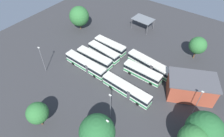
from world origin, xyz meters
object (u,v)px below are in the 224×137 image
tree_northwest (37,113)px  tree_west_edge (79,16)px  depot_building (191,87)px  lamp_post_by_building (108,132)px  bus_row0_slot1 (142,73)px  tree_northeast (97,132)px  bus_row0_slot3 (126,89)px  lamp_post_near_entrance (198,102)px  tree_north_edge (198,45)px  bus_row0_slot0 (149,65)px  lamp_post_far_corner (42,59)px  bus_row1_slot1 (104,52)px  lamp_post_mid_lot (110,105)px  maintenance_shelter (143,20)px  bus_row1_slot3 (86,64)px  bus_row1_slot0 (110,46)px  bus_row1_slot2 (94,58)px  tree_east_edge (204,130)px

tree_northwest → tree_west_edge: (20.27, -34.89, 0.74)m
depot_building → lamp_post_by_building: bearing=69.2°
bus_row0_slot1 → tree_northeast: 23.56m
bus_row0_slot3 → tree_west_edge: bearing=-27.5°
lamp_post_near_entrance → tree_west_edge: size_ratio=0.92×
tree_north_edge → tree_west_edge: size_ratio=0.85×
bus_row0_slot1 → tree_northwest: 28.75m
bus_row0_slot0 → lamp_post_far_corner: (23.89, 18.47, 3.00)m
lamp_post_near_entrance → tree_west_edge: bearing=-14.0°
bus_row1_slot1 → lamp_post_mid_lot: lamp_post_mid_lot is taller
tree_north_edge → bus_row0_slot0: bearing=55.2°
lamp_post_far_corner → lamp_post_mid_lot: 24.42m
lamp_post_far_corner → bus_row0_slot1: bearing=-149.0°
bus_row0_slot3 → maintenance_shelter: maintenance_shelter is taller
bus_row1_slot3 → maintenance_shelter: size_ratio=1.86×
lamp_post_far_corner → tree_northeast: 28.12m
bus_row1_slot0 → bus_row1_slot2: (0.21, 7.63, 0.00)m
lamp_post_mid_lot → tree_east_edge: (-18.61, -5.38, 1.26)m
bus_row0_slot3 → tree_east_edge: (-19.34, 2.55, 3.96)m
lamp_post_mid_lot → bus_row1_slot2: bearing=-39.6°
bus_row0_slot3 → bus_row1_slot0: same height
tree_northeast → bus_row0_slot3: bearing=-78.6°
bus_row0_slot0 → maintenance_shelter: bearing=-55.1°
bus_row0_slot0 → tree_east_edge: 24.21m
bus_row1_slot2 → bus_row1_slot3: bearing=87.5°
bus_row1_slot3 → lamp_post_far_corner: (8.96, 7.66, 3.00)m
bus_row1_slot1 → lamp_post_near_entrance: lamp_post_near_entrance is taller
lamp_post_by_building → tree_northwest: (15.05, 5.07, -0.55)m
maintenance_shelter → tree_north_edge: tree_north_edge is taller
tree_northwest → tree_northeast: 14.31m
lamp_post_by_building → tree_west_edge: lamp_post_by_building is taller
bus_row1_slot0 → tree_west_edge: tree_west_edge is taller
bus_row1_slot3 → lamp_post_mid_lot: (-15.43, 8.91, 2.70)m
bus_row1_slot1 → lamp_post_far_corner: 18.27m
bus_row0_slot3 → bus_row1_slot0: size_ratio=1.27×
bus_row1_slot2 → lamp_post_near_entrance: bearing=179.6°
lamp_post_by_building → lamp_post_near_entrance: size_ratio=1.14×
bus_row0_slot1 → depot_building: (-12.88, -1.68, 1.13)m
bus_row1_slot0 → maintenance_shelter: maintenance_shelter is taller
depot_building → tree_east_edge: tree_east_edge is taller
lamp_post_near_entrance → tree_west_edge: tree_west_edge is taller
lamp_post_near_entrance → lamp_post_by_building: bearing=57.1°
depot_building → tree_west_edge: bearing=-8.7°
bus_row0_slot1 → tree_northwest: bearing=67.5°
bus_row0_slot1 → tree_west_edge: 32.53m
lamp_post_far_corner → lamp_post_near_entrance: size_ratio=1.08×
bus_row0_slot0 → bus_row1_slot2: (14.77, 7.10, -0.00)m
bus_row1_slot0 → lamp_post_by_building: size_ratio=1.21×
bus_row1_slot1 → tree_east_edge: 35.41m
lamp_post_by_building → tree_west_edge: 46.23m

